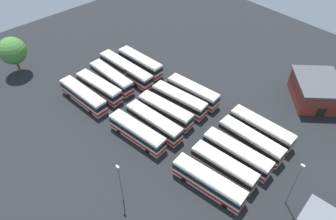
{
  "coord_description": "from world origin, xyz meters",
  "views": [
    {
      "loc": [
        -32.73,
        29.65,
        43.38
      ],
      "look_at": [
        0.35,
        -0.54,
        1.54
      ],
      "focal_mm": 33.64,
      "sensor_mm": 36.0,
      "label": 1
    }
  ],
  "objects": [
    {
      "name": "bus_row2_slot1",
      "position": [
        16.26,
        -2.27,
        1.86
      ],
      "size": [
        15.24,
        3.64,
        3.51
      ],
      "color": "silver",
      "rests_on": "ground_plane"
    },
    {
      "name": "lamp_post_mid_lot",
      "position": [
        -25.96,
        -0.97,
        5.1
      ],
      "size": [
        0.56,
        0.28,
        9.35
      ],
      "color": "slate",
      "rests_on": "ground_plane"
    },
    {
      "name": "bus_row0_slot0",
      "position": [
        -15.05,
        -9.47,
        1.86
      ],
      "size": [
        12.29,
        3.56,
        3.51
      ],
      "color": "silver",
      "rests_on": "ground_plane"
    },
    {
      "name": "bus_row1_slot1",
      "position": [
        0.72,
        -3.91,
        1.86
      ],
      "size": [
        12.15,
        4.51,
        3.51
      ],
      "color": "silver",
      "rests_on": "ground_plane"
    },
    {
      "name": "bus_row2_slot0",
      "position": [
        16.32,
        -6.39,
        1.86
      ],
      "size": [
        12.27,
        3.6,
        3.51
      ],
      "color": "silver",
      "rests_on": "ground_plane"
    },
    {
      "name": "bus_row1_slot3",
      "position": [
        -0.64,
        3.92,
        1.86
      ],
      "size": [
        12.28,
        3.9,
        3.51
      ],
      "color": "silver",
      "rests_on": "ground_plane"
    },
    {
      "name": "bus_row2_slot4",
      "position": [
        14.82,
        9.6,
        1.86
      ],
      "size": [
        12.46,
        3.65,
        3.51
      ],
      "color": "silver",
      "rests_on": "ground_plane"
    },
    {
      "name": "bus_row2_slot2",
      "position": [
        15.98,
        1.88,
        1.86
      ],
      "size": [
        12.2,
        3.09,
        3.51
      ],
      "color": "silver",
      "rests_on": "ground_plane"
    },
    {
      "name": "bus_row1_slot2",
      "position": [
        0.27,
        0.23,
        1.86
      ],
      "size": [
        11.91,
        4.43,
        3.51
      ],
      "color": "silver",
      "rests_on": "ground_plane"
    },
    {
      "name": "bus_row0_slot3",
      "position": [
        -15.96,
        2.1,
        1.86
      ],
      "size": [
        11.6,
        4.12,
        3.51
      ],
      "color": "silver",
      "rests_on": "ground_plane"
    },
    {
      "name": "bus_row0_slot1",
      "position": [
        -15.49,
        -5.67,
        1.86
      ],
      "size": [
        12.27,
        3.37,
        3.51
      ],
      "color": "silver",
      "rests_on": "ground_plane"
    },
    {
      "name": "bus_row0_slot2",
      "position": [
        -15.67,
        -1.61,
        1.86
      ],
      "size": [
        12.47,
        4.05,
        3.51
      ],
      "color": "silver",
      "rests_on": "ground_plane"
    },
    {
      "name": "bus_row2_slot3",
      "position": [
        15.0,
        5.66,
        1.86
      ],
      "size": [
        11.75,
        4.06,
        3.51
      ],
      "color": "silver",
      "rests_on": "ground_plane"
    },
    {
      "name": "bus_row1_slot0",
      "position": [
        0.65,
        -7.74,
        1.86
      ],
      "size": [
        11.76,
        4.18,
        3.51
      ],
      "color": "silver",
      "rests_on": "ground_plane"
    },
    {
      "name": "tree_north_edge",
      "position": [
        33.98,
        14.99,
        5.87
      ],
      "size": [
        6.02,
        6.02,
        8.89
      ],
      "color": "brown",
      "rests_on": "ground_plane"
    },
    {
      "name": "bus_row1_slot4",
      "position": [
        -0.52,
        7.79,
        1.86
      ],
      "size": [
        12.01,
        4.18,
        3.51
      ],
      "color": "silver",
      "rests_on": "ground_plane"
    },
    {
      "name": "bus_row0_slot4",
      "position": [
        -16.29,
        6.12,
        1.86
      ],
      "size": [
        12.47,
        4.56,
        3.51
      ],
      "color": "silver",
      "rests_on": "ground_plane"
    },
    {
      "name": "depot_building",
      "position": [
        -16.47,
        -26.04,
        2.54
      ],
      "size": [
        13.66,
        13.68,
        5.04
      ],
      "color": "maroon",
      "rests_on": "ground_plane"
    },
    {
      "name": "lamp_post_far_corner",
      "position": [
        -8.8,
        17.17,
        4.65
      ],
      "size": [
        0.56,
        0.28,
        8.47
      ],
      "color": "slate",
      "rests_on": "ground_plane"
    },
    {
      "name": "ground_plane",
      "position": [
        0.0,
        0.0,
        0.0
      ],
      "size": [
        111.41,
        111.41,
        0.0
      ],
      "primitive_type": "plane",
      "color": "black"
    }
  ]
}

